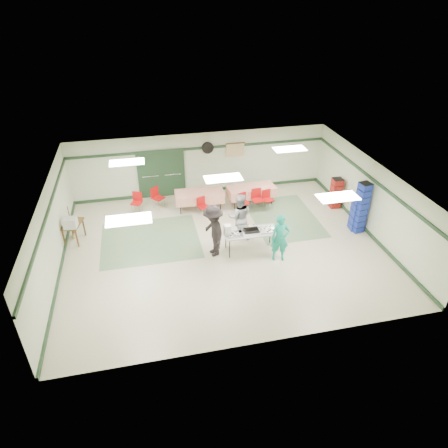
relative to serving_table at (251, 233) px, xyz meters
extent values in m
plane|color=beige|center=(-0.89, 0.37, -0.72)|extent=(11.00, 11.00, 0.00)
plane|color=white|center=(-0.89, 0.37, 1.98)|extent=(11.00, 11.00, 0.00)
plane|color=beige|center=(-0.89, 4.87, 0.63)|extent=(11.00, 0.00, 11.00)
plane|color=beige|center=(-0.89, -4.13, 0.63)|extent=(11.00, 0.00, 11.00)
plane|color=beige|center=(-6.39, 0.37, 0.63)|extent=(0.00, 9.00, 9.00)
plane|color=beige|center=(4.61, 0.37, 0.63)|extent=(0.00, 9.00, 9.00)
cube|color=#1F3922|center=(-0.89, 4.84, 1.33)|extent=(11.00, 0.06, 0.10)
cube|color=#1F3922|center=(-0.89, 4.84, -0.66)|extent=(11.00, 0.06, 0.12)
cube|color=#1F3922|center=(-6.36, 0.37, 1.33)|extent=(0.06, 9.00, 0.10)
cube|color=#1F3922|center=(-6.36, 0.37, -0.66)|extent=(0.06, 9.00, 0.12)
cube|color=#1F3922|center=(4.58, 0.37, 1.33)|extent=(0.06, 9.00, 0.10)
cube|color=#1F3922|center=(4.58, 0.37, -0.66)|extent=(0.06, 9.00, 0.12)
cube|color=gray|center=(-3.39, 1.37, -0.71)|extent=(3.50, 3.00, 0.01)
cube|color=gray|center=(1.91, 1.87, -0.71)|extent=(2.50, 3.50, 0.01)
cube|color=gray|center=(-3.09, 4.81, 0.33)|extent=(0.90, 0.06, 2.10)
cube|color=gray|center=(-2.14, 4.81, 0.33)|extent=(0.90, 0.06, 2.10)
cube|color=#1F3922|center=(-2.62, 4.79, 0.33)|extent=(2.00, 0.03, 2.15)
cylinder|color=black|center=(-0.59, 4.81, 1.33)|extent=(0.50, 0.10, 0.50)
cube|color=tan|center=(0.61, 4.81, 1.13)|extent=(0.80, 0.02, 0.60)
cube|color=#A9A9A4|center=(0.00, 0.00, 0.02)|extent=(1.88, 0.78, 0.04)
cylinder|color=black|center=(-0.81, -0.30, -0.36)|extent=(0.04, 0.04, 0.72)
cylinder|color=black|center=(0.81, -0.31, -0.36)|extent=(0.04, 0.04, 0.72)
cylinder|color=black|center=(-0.81, 0.31, -0.36)|extent=(0.04, 0.04, 0.72)
cylinder|color=black|center=(0.81, 0.30, -0.36)|extent=(0.04, 0.04, 0.72)
cube|color=silver|center=(0.57, -0.04, 0.06)|extent=(0.56, 0.43, 0.02)
cube|color=silver|center=(-0.10, 0.17, 0.06)|extent=(0.64, 0.49, 0.02)
cube|color=silver|center=(-0.58, -0.08, 0.06)|extent=(0.54, 0.41, 0.02)
cube|color=black|center=(0.02, 0.02, 0.08)|extent=(0.51, 0.32, 0.08)
cube|color=white|center=(-0.82, 0.00, 0.22)|extent=(0.23, 0.21, 0.36)
imported|color=#148E79|center=(0.79, -0.72, 0.12)|extent=(0.67, 0.50, 1.67)
imported|color=gray|center=(-0.19, 0.84, 0.17)|extent=(0.95, 0.79, 1.77)
imported|color=black|center=(-1.30, 0.05, 0.21)|extent=(0.88, 1.30, 1.86)
cube|color=red|center=(0.97, 3.35, 0.02)|extent=(2.01, 0.95, 0.05)
cube|color=red|center=(0.97, 3.35, -0.17)|extent=(2.01, 0.97, 0.40)
cylinder|color=black|center=(0.17, 2.98, -0.36)|extent=(0.04, 0.04, 0.72)
cylinder|color=black|center=(1.80, 3.06, -0.36)|extent=(0.04, 0.04, 0.72)
cylinder|color=black|center=(0.14, 3.63, -0.36)|extent=(0.04, 0.04, 0.72)
cylinder|color=black|center=(1.77, 3.71, -0.36)|extent=(0.04, 0.04, 0.72)
cube|color=red|center=(-1.23, 3.35, 0.02)|extent=(1.99, 0.94, 0.05)
cube|color=red|center=(-1.23, 3.35, -0.17)|extent=(1.99, 0.96, 0.40)
cylinder|color=black|center=(-2.06, 3.06, -0.36)|extent=(0.04, 0.04, 0.72)
cylinder|color=black|center=(-0.43, 2.98, -0.36)|extent=(0.04, 0.04, 0.72)
cylinder|color=black|center=(-2.03, 3.71, -0.36)|extent=(0.04, 0.04, 0.72)
cylinder|color=black|center=(-0.40, 3.63, -0.36)|extent=(0.04, 0.04, 0.72)
cube|color=#BA0F0E|center=(1.05, 2.70, -0.25)|extent=(0.46, 0.46, 0.04)
cube|color=#BA0F0E|center=(1.03, 2.88, -0.02)|extent=(0.42, 0.08, 0.42)
cylinder|color=silver|center=(0.90, 2.51, -0.50)|extent=(0.02, 0.02, 0.44)
cylinder|color=silver|center=(1.24, 2.54, -0.50)|extent=(0.02, 0.02, 0.44)
cylinder|color=silver|center=(0.87, 2.85, -0.50)|extent=(0.02, 0.02, 0.44)
cylinder|color=silver|center=(1.20, 2.88, -0.50)|extent=(0.02, 0.02, 0.44)
cube|color=#BA0F0E|center=(0.49, 2.70, -0.31)|extent=(0.47, 0.47, 0.04)
cube|color=#BA0F0E|center=(0.44, 2.85, -0.11)|extent=(0.36, 0.16, 0.37)
cylinder|color=silver|center=(0.40, 2.51, -0.52)|extent=(0.02, 0.02, 0.39)
cylinder|color=silver|center=(0.67, 2.60, -0.52)|extent=(0.02, 0.02, 0.39)
cylinder|color=silver|center=(0.30, 2.79, -0.52)|extent=(0.02, 0.02, 0.39)
cylinder|color=silver|center=(0.58, 2.88, -0.52)|extent=(0.02, 0.02, 0.39)
cube|color=#BA0F0E|center=(1.50, 2.70, -0.30)|extent=(0.45, 0.45, 0.04)
cube|color=#BA0F0E|center=(1.46, 2.86, -0.09)|extent=(0.38, 0.12, 0.38)
cylinder|color=silver|center=(1.39, 2.51, -0.52)|extent=(0.02, 0.02, 0.40)
cylinder|color=silver|center=(1.68, 2.58, -0.52)|extent=(0.02, 0.02, 0.40)
cylinder|color=silver|center=(1.32, 2.81, -0.52)|extent=(0.02, 0.02, 0.40)
cylinder|color=silver|center=(1.62, 2.88, -0.52)|extent=(0.02, 0.02, 0.40)
cube|color=#BA0F0E|center=(-1.19, 2.70, -0.31)|extent=(0.48, 0.48, 0.04)
cube|color=#BA0F0E|center=(-1.25, 2.85, -0.11)|extent=(0.36, 0.17, 0.37)
cylinder|color=silver|center=(-1.28, 2.50, -0.52)|extent=(0.02, 0.02, 0.39)
cylinder|color=silver|center=(-1.00, 2.61, -0.52)|extent=(0.02, 0.02, 0.39)
cylinder|color=silver|center=(-1.38, 2.78, -0.52)|extent=(0.02, 0.02, 0.39)
cylinder|color=silver|center=(-1.11, 2.89, -0.52)|extent=(0.02, 0.02, 0.39)
cube|color=#BA0F0E|center=(-2.88, 3.75, -0.26)|extent=(0.59, 0.59, 0.04)
cube|color=#BA0F0E|center=(-3.01, 3.89, -0.03)|extent=(0.34, 0.31, 0.42)
cylinder|color=silver|center=(-2.90, 3.51, -0.50)|extent=(0.02, 0.02, 0.44)
cylinder|color=silver|center=(-2.65, 3.73, -0.50)|extent=(0.02, 0.02, 0.44)
cylinder|color=silver|center=(-3.12, 3.76, -0.50)|extent=(0.02, 0.02, 0.44)
cylinder|color=silver|center=(-2.87, 3.98, -0.50)|extent=(0.02, 0.02, 0.44)
cube|color=#BA0F0E|center=(-3.77, 3.55, -0.28)|extent=(0.52, 0.52, 0.04)
cube|color=#BA0F0E|center=(-3.70, 3.71, -0.06)|extent=(0.38, 0.19, 0.40)
cylinder|color=silver|center=(-3.98, 3.46, -0.51)|extent=(0.02, 0.02, 0.42)
cylinder|color=silver|center=(-3.69, 3.34, -0.51)|extent=(0.02, 0.02, 0.42)
cylinder|color=silver|center=(-3.86, 3.76, -0.51)|extent=(0.02, 0.02, 0.42)
cylinder|color=silver|center=(-3.56, 3.63, -0.51)|extent=(0.02, 0.02, 0.42)
cube|color=#192F9B|center=(4.26, 0.34, 0.28)|extent=(0.44, 0.44, 2.00)
cube|color=#9A220F|center=(4.26, 2.27, -0.07)|extent=(0.41, 0.41, 1.28)
cube|color=#192F9B|center=(4.26, 0.49, -0.02)|extent=(0.47, 0.47, 1.40)
cube|color=brown|center=(-6.04, 1.92, 0.00)|extent=(0.79, 1.02, 0.05)
cube|color=brown|center=(-6.35, 1.62, -0.37)|extent=(0.05, 0.05, 0.70)
cube|color=brown|center=(-5.90, 1.50, -0.37)|extent=(0.05, 0.05, 0.70)
cube|color=brown|center=(-6.17, 2.33, -0.37)|extent=(0.05, 0.05, 0.70)
cube|color=brown|center=(-5.72, 2.22, -0.37)|extent=(0.05, 0.05, 0.70)
cube|color=#B2B1AD|center=(-6.04, 1.66, 0.20)|extent=(0.48, 0.43, 0.35)
cylinder|color=brown|center=(-6.12, 2.22, -0.05)|extent=(0.06, 0.21, 1.28)
camera|label=1|loc=(-3.37, -11.03, 7.36)|focal=32.00mm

